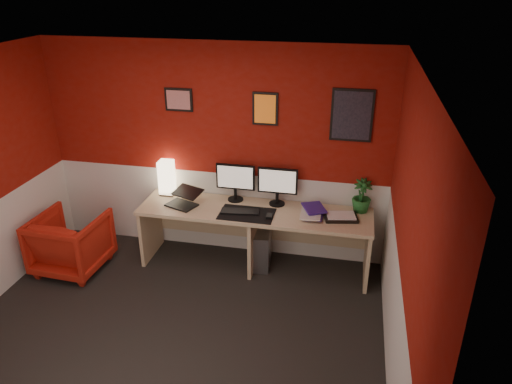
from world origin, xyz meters
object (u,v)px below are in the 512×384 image
Objects in this scene: shoji_lamp at (167,178)px; armchair at (71,242)px; desk at (255,239)px; laptop at (181,197)px; zen_tray at (341,217)px; pc_tower at (261,247)px; monitor_left at (235,177)px; monitor_right at (277,181)px; potted_plant at (362,196)px.

armchair is at bearing -144.14° from shoji_lamp.
desk is 1.26m from shoji_lamp.
zen_tray is (1.78, 0.06, -0.09)m from laptop.
pc_tower is 0.60× the size of armchair.
monitor_left is (-0.27, 0.22, 0.66)m from desk.
shoji_lamp is at bearing 179.62° from monitor_right.
zen_tray is 0.47× the size of armchair.
monitor_right is (0.22, 0.20, 0.66)m from desk.
laptop reaches higher than desk.
desk is 1.30m from potted_plant.
potted_plant is (0.20, 0.22, 0.17)m from zen_tray.
armchair is at bearing -158.89° from monitor_left.
armchair is (-1.77, -0.68, -0.68)m from monitor_left.
pc_tower is (1.17, -0.15, -0.70)m from shoji_lamp.
desk is 5.78× the size of pc_tower.
desk is 2.09m from armchair.
desk reaches higher than armchair.
monitor_right reaches higher than armchair.
potted_plant is at bearing 0.22° from shoji_lamp.
monitor_right is 0.81m from zen_tray.
monitor_left is 1.43m from potted_plant.
laptop is at bearing -45.17° from shoji_lamp.
monitor_left is (0.56, 0.27, 0.18)m from laptop.
armchair is at bearing -171.05° from zen_tray.
laptop is 2.01m from potted_plant.
laptop is (-0.83, -0.06, 0.47)m from desk.
monitor_right is at bearing -178.93° from potted_plant.
potted_plant is at bearing 29.10° from laptop.
armchair is (-3.20, -0.69, -0.58)m from potted_plant.
monitor_left is 0.78× the size of armchair.
monitor_left is 0.49m from monitor_right.
shoji_lamp is at bearing 155.98° from laptop.
pc_tower is (0.07, 0.06, -0.14)m from desk.
laptop is 0.57× the size of monitor_left.
monitor_right reaches higher than laptop.
potted_plant reaches higher than armchair.
monitor_right is at bearing -160.55° from armchair.
shoji_lamp is 2.07m from zen_tray.
monitor_right is (1.32, -0.01, 0.09)m from shoji_lamp.
zen_tray is at bearing -133.42° from potted_plant.
monitor_left reaches higher than laptop.
desk is at bearing -137.30° from monitor_right.
armchair reaches higher than pc_tower.
pc_tower is (-0.88, 0.05, -0.52)m from zen_tray.
potted_plant is 3.32m from armchair.
pc_tower is 2.18m from armchair.
pc_tower is at bearing 176.46° from zen_tray.
monitor_right reaches higher than desk.
monitor_right is (1.05, 0.26, 0.18)m from laptop.
monitor_right reaches higher than pc_tower.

